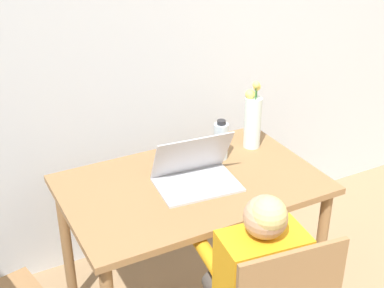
% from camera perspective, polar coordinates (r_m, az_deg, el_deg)
% --- Properties ---
extents(wall_back, '(6.40, 0.05, 2.50)m').
position_cam_1_polar(wall_back, '(2.78, -1.18, 12.75)').
color(wall_back, silver).
rests_on(wall_back, ground_plane).
extents(dining_table, '(1.12, 0.71, 0.73)m').
position_cam_1_polar(dining_table, '(2.40, -0.03, -6.03)').
color(dining_table, olive).
rests_on(dining_table, ground_plane).
extents(person_seated, '(0.35, 0.45, 1.00)m').
position_cam_1_polar(person_seated, '(2.03, 6.53, -14.03)').
color(person_seated, orange).
rests_on(person_seated, ground_plane).
extents(laptop, '(0.37, 0.28, 0.23)m').
position_cam_1_polar(laptop, '(2.31, 0.32, -3.04)').
color(laptop, '#B2B2B7').
rests_on(laptop, dining_table).
extents(flower_vase, '(0.08, 0.08, 0.35)m').
position_cam_1_polar(flower_vase, '(2.59, 6.48, 2.63)').
color(flower_vase, silver).
rests_on(flower_vase, dining_table).
extents(water_bottle, '(0.07, 0.07, 0.19)m').
position_cam_1_polar(water_bottle, '(2.49, 3.10, 0.37)').
color(water_bottle, silver).
rests_on(water_bottle, dining_table).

